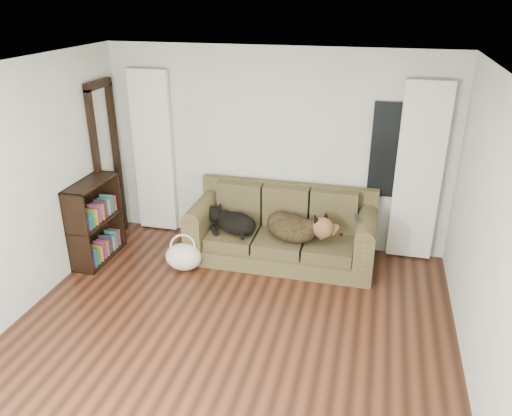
% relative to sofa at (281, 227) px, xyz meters
% --- Properties ---
extents(floor, '(5.00, 5.00, 0.00)m').
position_rel_sofa_xyz_m(floor, '(-0.20, -1.97, -0.45)').
color(floor, black).
rests_on(floor, ground).
extents(ceiling, '(5.00, 5.00, 0.00)m').
position_rel_sofa_xyz_m(ceiling, '(-0.20, -1.97, 2.15)').
color(ceiling, white).
rests_on(ceiling, ground).
extents(wall_back, '(4.50, 0.04, 2.60)m').
position_rel_sofa_xyz_m(wall_back, '(-0.20, 0.53, 0.85)').
color(wall_back, silver).
rests_on(wall_back, ground).
extents(wall_right, '(0.04, 5.00, 2.60)m').
position_rel_sofa_xyz_m(wall_right, '(2.05, -1.97, 0.85)').
color(wall_right, silver).
rests_on(wall_right, ground).
extents(curtain_left, '(0.55, 0.08, 2.25)m').
position_rel_sofa_xyz_m(curtain_left, '(-1.90, 0.45, 0.70)').
color(curtain_left, white).
rests_on(curtain_left, ground).
extents(curtain_right, '(0.55, 0.08, 2.25)m').
position_rel_sofa_xyz_m(curtain_right, '(1.60, 0.45, 0.70)').
color(curtain_right, white).
rests_on(curtain_right, ground).
extents(window_pane, '(0.50, 0.03, 1.20)m').
position_rel_sofa_xyz_m(window_pane, '(1.25, 0.50, 0.95)').
color(window_pane, black).
rests_on(window_pane, wall_back).
extents(door_casing, '(0.07, 0.60, 2.10)m').
position_rel_sofa_xyz_m(door_casing, '(-2.40, 0.07, 0.60)').
color(door_casing, black).
rests_on(door_casing, ground).
extents(sofa, '(2.33, 1.01, 0.95)m').
position_rel_sofa_xyz_m(sofa, '(0.00, 0.00, 0.00)').
color(sofa, brown).
rests_on(sofa, floor).
extents(dog_black_lab, '(0.73, 0.68, 0.25)m').
position_rel_sofa_xyz_m(dog_black_lab, '(-0.61, -0.06, 0.03)').
color(dog_black_lab, black).
rests_on(dog_black_lab, sofa).
extents(dog_shepherd, '(0.90, 0.83, 0.32)m').
position_rel_sofa_xyz_m(dog_shepherd, '(0.19, -0.07, 0.04)').
color(dog_shepherd, black).
rests_on(dog_shepherd, sofa).
extents(tv_remote, '(0.07, 0.19, 0.02)m').
position_rel_sofa_xyz_m(tv_remote, '(0.93, -0.10, 0.28)').
color(tv_remote, black).
rests_on(tv_remote, sofa).
extents(tote_bag, '(0.48, 0.39, 0.34)m').
position_rel_sofa_xyz_m(tote_bag, '(-1.12, -0.56, -0.29)').
color(tote_bag, beige).
rests_on(tote_bag, floor).
extents(bookshelf, '(0.41, 0.88, 1.06)m').
position_rel_sofa_xyz_m(bookshelf, '(-2.29, -0.56, 0.05)').
color(bookshelf, black).
rests_on(bookshelf, floor).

